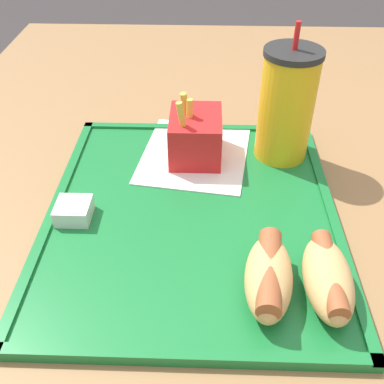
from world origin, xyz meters
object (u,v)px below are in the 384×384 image
hot_dog_far (328,278)px  hot_dog_near (269,276)px  sauce_cup_mayo (75,208)px  soda_cup (286,105)px  fries_carton (195,136)px

hot_dog_far → hot_dog_near: 0.06m
sauce_cup_mayo → hot_dog_far: bearing=68.5°
soda_cup → fries_carton: soda_cup is taller
hot_dog_far → fries_carton: size_ratio=1.10×
fries_carton → soda_cup: bearing=94.9°
sauce_cup_mayo → fries_carton: bearing=132.7°
fries_carton → sauce_cup_mayo: bearing=-47.3°
soda_cup → hot_dog_far: size_ratio=1.73×
fries_carton → sauce_cup_mayo: size_ratio=2.41×
hot_dog_near → sauce_cup_mayo: (-0.11, -0.23, -0.01)m
hot_dog_far → sauce_cup_mayo: bearing=-111.5°
soda_cup → hot_dog_near: bearing=-9.7°
soda_cup → hot_dog_near: soda_cup is taller
hot_dog_near → fries_carton: (-0.25, -0.08, 0.01)m
hot_dog_near → fries_carton: 0.26m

